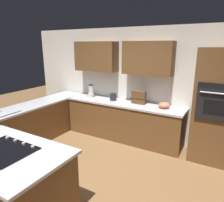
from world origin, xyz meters
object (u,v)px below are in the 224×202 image
Objects in this scene: kettle at (113,97)px; wall_oven at (217,107)px; cooktop at (4,150)px; blender at (91,92)px; mixing_bowl at (164,105)px; spice_rack at (139,97)px.

wall_oven is at bearing 178.77° from kettle.
blender is at bearing -76.78° from cooktop.
blender is 1.82× the size of kettle.
mixing_bowl is 0.73× the size of spice_rack.
blender is at bearing -0.00° from kettle.
cooktop is at bearing 77.57° from spice_rack.
kettle is (0.02, -2.84, 0.08)m from cooktop.
blender is 0.65m from kettle.
mixing_bowl is (1.00, -0.05, -0.12)m from wall_oven.
wall_oven is 1.01m from mixing_bowl.
spice_rack is (-0.63, -2.87, 0.14)m from cooktop.
cooktop is 3.09m from mixing_bowl.
kettle reaches higher than cooktop.
mixing_bowl is (-1.90, 0.00, -0.08)m from blender.
cooktop is 4.13× the size of kettle.
wall_oven is 1.60m from spice_rack.
blender reaches higher than mixing_bowl.
blender is 1.04× the size of spice_rack.
spice_rack reaches higher than cooktop.
cooktop is at bearing 103.22° from blender.
spice_rack is at bearing -102.43° from cooktop.
cooktop is 2.35× the size of spice_rack.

